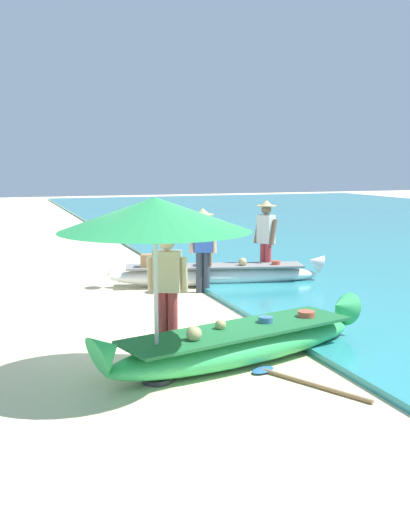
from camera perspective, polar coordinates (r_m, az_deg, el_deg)
ground_plane at (r=9.47m, az=-3.53°, el=-7.55°), size 80.00×80.00×0.00m
boat_green_foreground at (r=8.26m, az=3.22°, el=-8.05°), size 4.23×1.82×0.79m
boat_white_midground at (r=13.29m, az=0.82°, el=-1.66°), size 4.76×1.70×0.75m
person_vendor_hatted at (r=12.50m, az=-0.20°, el=1.10°), size 0.58×0.44×1.73m
person_tourist_customer at (r=8.35m, az=-3.49°, el=-2.95°), size 0.58×0.41×1.70m
person_vendor_assistant at (r=13.70m, az=5.62°, el=1.95°), size 0.45×0.59×1.82m
patio_umbrella_large at (r=7.23m, az=-4.61°, el=3.78°), size 2.27×2.27×2.24m
paddle at (r=7.74m, az=8.27°, el=-11.15°), size 0.92×1.56×0.05m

